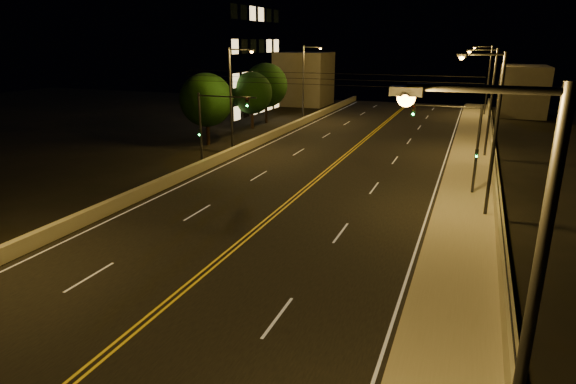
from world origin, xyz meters
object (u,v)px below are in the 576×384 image
(streetlight_5, at_px, (233,94))
(tree_0, at_px, (206,100))
(streetlight_3, at_px, (487,76))
(traffic_signal_right, at_px, (462,139))
(traffic_signal_left, at_px, (211,122))
(streetlight_0, at_px, (509,331))
(tree_2, at_px, (266,85))
(streetlight_6, at_px, (305,79))
(streetlight_1, at_px, (491,126))
(tree_1, at_px, (252,93))
(building_tower, at_px, (171,0))
(streetlight_2, at_px, (488,97))

(streetlight_5, height_order, tree_0, streetlight_5)
(streetlight_3, height_order, streetlight_5, same)
(traffic_signal_right, relative_size, traffic_signal_left, 1.00)
(streetlight_0, height_order, tree_0, streetlight_0)
(streetlight_5, bearing_deg, tree_2, 104.30)
(streetlight_6, relative_size, traffic_signal_left, 1.55)
(streetlight_1, bearing_deg, traffic_signal_right, 109.95)
(streetlight_1, distance_m, traffic_signal_left, 20.82)
(tree_1, distance_m, tree_2, 4.43)
(streetlight_3, bearing_deg, building_tower, -157.33)
(streetlight_5, relative_size, tree_1, 1.43)
(building_tower, relative_size, tree_0, 4.39)
(building_tower, bearing_deg, streetlight_1, -35.02)
(streetlight_1, relative_size, streetlight_3, 1.00)
(tree_0, xyz_separation_m, tree_2, (-0.12, 14.77, 0.23))
(tree_1, relative_size, tree_2, 0.89)
(streetlight_0, distance_m, streetlight_6, 55.62)
(streetlight_0, xyz_separation_m, building_tower, (-38.73, 48.42, 9.57))
(building_tower, bearing_deg, tree_1, -17.34)
(streetlight_3, height_order, traffic_signal_left, streetlight_3)
(building_tower, bearing_deg, traffic_signal_right, -31.65)
(streetlight_0, height_order, streetlight_5, same)
(streetlight_2, relative_size, traffic_signal_left, 1.55)
(streetlight_3, distance_m, streetlight_6, 25.24)
(streetlight_3, distance_m, traffic_signal_left, 44.11)
(streetlight_3, bearing_deg, streetlight_5, -123.02)
(streetlight_1, xyz_separation_m, traffic_signal_right, (-1.53, 4.21, -1.57))
(tree_2, bearing_deg, streetlight_3, 31.53)
(building_tower, height_order, tree_1, building_tower)
(streetlight_3, xyz_separation_m, traffic_signal_left, (-20.33, -39.11, -1.57))
(streetlight_0, relative_size, streetlight_2, 1.00)
(streetlight_1, distance_m, tree_1, 34.57)
(traffic_signal_right, relative_size, tree_1, 0.92)
(streetlight_0, relative_size, tree_1, 1.43)
(building_tower, bearing_deg, streetlight_6, 9.53)
(streetlight_2, distance_m, tree_1, 26.61)
(streetlight_2, bearing_deg, traffic_signal_left, -149.19)
(streetlight_1, distance_m, streetlight_3, 43.32)
(streetlight_0, height_order, streetlight_2, same)
(streetlight_0, relative_size, tree_2, 1.27)
(streetlight_2, height_order, tree_1, streetlight_2)
(streetlight_5, distance_m, building_tower, 25.95)
(streetlight_0, distance_m, tree_2, 55.18)
(traffic_signal_left, height_order, tree_2, tree_2)
(streetlight_2, distance_m, tree_0, 25.99)
(traffic_signal_right, bearing_deg, traffic_signal_left, 180.00)
(streetlight_2, xyz_separation_m, streetlight_5, (-21.46, -6.03, 0.00))
(streetlight_0, distance_m, traffic_signal_right, 25.58)
(traffic_signal_right, bearing_deg, streetlight_5, 163.00)
(streetlight_6, height_order, tree_1, streetlight_6)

